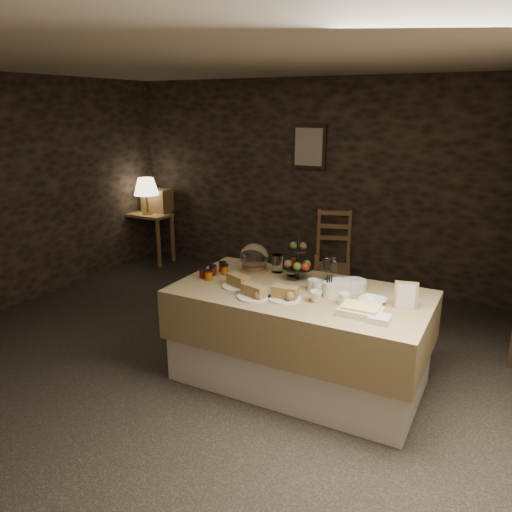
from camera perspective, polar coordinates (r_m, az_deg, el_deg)
The scene contains 27 objects.
ground_plane at distance 4.80m, azimuth -4.19°, elevation -11.18°, with size 5.50×5.00×0.01m, color black.
room_shell at distance 4.30m, azimuth -4.63°, elevation 7.55°, with size 5.52×5.02×2.60m.
buffet_table at distance 4.19m, azimuth 4.98°, elevation -8.42°, with size 2.05×1.09×0.81m.
console_table at distance 7.56m, azimuth -12.25°, elevation 3.83°, with size 0.69×0.39×0.73m.
table_lamp at distance 7.39m, azimuth -12.45°, elevation 7.71°, with size 0.35×0.35×0.53m.
wine_rack at distance 7.60m, azimuth -11.23°, elevation 6.27°, with size 0.42×0.26×0.34m, color olive.
chair at distance 6.47m, azimuth 8.95°, elevation 0.28°, with size 0.57×0.56×0.76m.
framed_picture at distance 6.53m, azimuth 6.09°, elevation 12.30°, with size 0.45×0.04×0.55m.
plate_stack_a at distance 4.05m, azimuth 9.56°, elevation -3.47°, with size 0.19×0.19×0.10m, color silver.
plate_stack_b at distance 4.13m, azimuth 11.13°, elevation -3.27°, with size 0.20×0.20×0.09m, color silver.
cutlery_holder at distance 3.95m, azimuth 8.35°, elevation -3.80°, with size 0.10×0.10×0.12m, color silver.
cup_a at distance 4.02m, azimuth 7.28°, elevation -3.57°, with size 0.12×0.12×0.10m, color silver.
cup_b at distance 3.83m, azimuth 6.86°, elevation -4.61°, with size 0.10×0.10×0.09m, color silver.
mug_c at distance 4.07m, azimuth 6.54°, elevation -3.30°, with size 0.09×0.09×0.10m, color silver.
mug_d at distance 3.82m, azimuth 10.04°, elevation -4.83°, with size 0.08×0.08×0.09m, color silver.
bowl at distance 3.86m, azimuth 13.12°, elevation -5.10°, with size 0.20×0.20×0.05m, color silver.
cake_dome at distance 4.52m, azimuth -0.21°, elevation -0.35°, with size 0.26×0.26×0.26m.
fruit_stand at distance 4.28m, azimuth 4.83°, elevation -0.84°, with size 0.26×0.26×0.37m.
bread_platter_left at distance 4.12m, azimuth -2.10°, elevation -3.03°, with size 0.26×0.26×0.11m.
bread_platter_center at distance 3.89m, azimuth -0.26°, elevation -4.22°, with size 0.26×0.26×0.11m.
bread_platter_right at distance 3.87m, azimuth 3.31°, elevation -4.40°, with size 0.26×0.26×0.11m.
jam_jars at distance 4.41m, azimuth -4.77°, elevation -1.77°, with size 0.18×0.32×0.07m.
tart_dish at distance 3.67m, azimuth 11.90°, elevation -6.09°, with size 0.30×0.22×0.07m.
square_dish at distance 3.58m, azimuth 13.97°, elevation -6.99°, with size 0.14×0.14×0.04m, color silver.
menu_frame at distance 3.85m, azimuth 16.77°, elevation -4.42°, with size 0.17×0.02×0.22m, color olive.
storage_jar_a at distance 4.48m, azimuth 2.47°, elevation -0.86°, with size 0.10×0.10×0.16m, color white.
storage_jar_b at distance 4.40m, azimuth 4.12°, elevation -1.36°, with size 0.09×0.09×0.14m, color white.
Camera 1 is at (2.28, -3.58, 2.24)m, focal length 35.00 mm.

